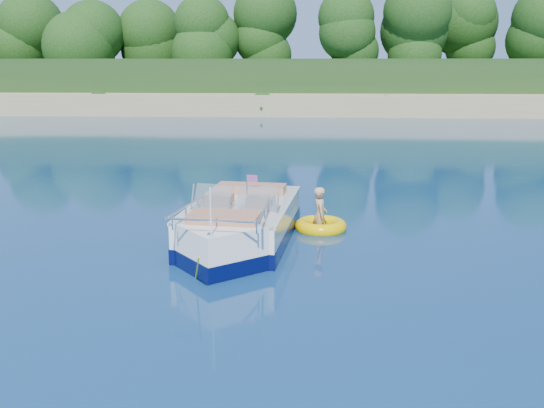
# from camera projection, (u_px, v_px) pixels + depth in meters

# --- Properties ---
(ground) EXTENTS (160.00, 160.00, 0.00)m
(ground) POSITION_uv_depth(u_px,v_px,m) (124.00, 322.00, 9.07)
(ground) COLOR #0B254E
(ground) RESTS_ON ground
(shoreline) EXTENTS (170.00, 59.00, 6.00)m
(shoreline) POSITION_uv_depth(u_px,v_px,m) (284.00, 86.00, 70.81)
(shoreline) COLOR #988658
(shoreline) RESTS_ON ground
(treeline) EXTENTS (150.00, 7.12, 8.19)m
(treeline) POSITION_uv_depth(u_px,v_px,m) (274.00, 39.00, 47.65)
(treeline) COLOR black
(treeline) RESTS_ON ground
(motorboat) EXTENTS (2.46, 5.78, 1.92)m
(motorboat) POSITION_uv_depth(u_px,v_px,m) (239.00, 228.00, 12.81)
(motorboat) COLOR white
(motorboat) RESTS_ON ground
(tow_tube) EXTENTS (1.28, 1.28, 0.32)m
(tow_tube) POSITION_uv_depth(u_px,v_px,m) (321.00, 226.00, 14.03)
(tow_tube) COLOR #F3BE00
(tow_tube) RESTS_ON ground
(boy) EXTENTS (0.41, 0.76, 1.43)m
(boy) POSITION_uv_depth(u_px,v_px,m) (320.00, 230.00, 13.99)
(boy) COLOR tan
(boy) RESTS_ON ground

